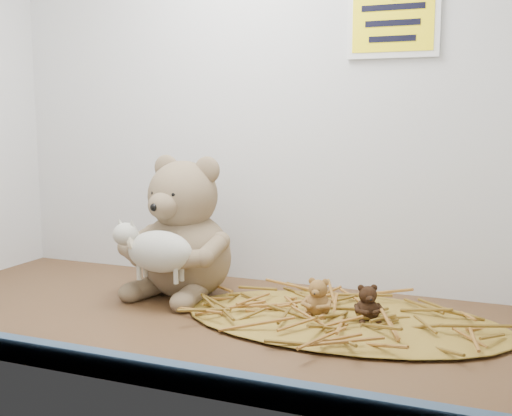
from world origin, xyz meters
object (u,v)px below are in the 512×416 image
at_px(mini_teddy_tan, 318,295).
at_px(main_teddy, 185,226).
at_px(toy_lamb, 160,252).
at_px(mini_teddy_brown, 367,301).

bearing_deg(mini_teddy_tan, main_teddy, 168.05).
distance_m(toy_lamb, mini_teddy_brown, 0.40).
height_order(main_teddy, mini_teddy_tan, main_teddy).
height_order(mini_teddy_tan, mini_teddy_brown, mini_teddy_tan).
height_order(toy_lamb, mini_teddy_tan, toy_lamb).
relative_size(main_teddy, mini_teddy_brown, 4.43).
xyz_separation_m(toy_lamb, mini_teddy_brown, (0.39, 0.05, -0.07)).
xyz_separation_m(mini_teddy_tan, mini_teddy_brown, (0.09, 0.01, -0.00)).
bearing_deg(main_teddy, toy_lamb, -81.09).
bearing_deg(toy_lamb, main_teddy, 90.00).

